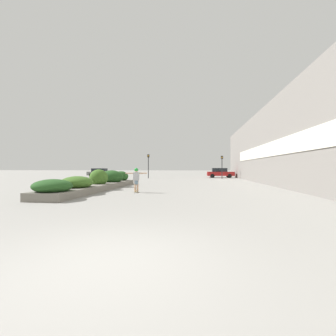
{
  "coord_description": "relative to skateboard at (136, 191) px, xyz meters",
  "views": [
    {
      "loc": [
        1.42,
        -3.34,
        1.48
      ],
      "look_at": [
        -0.75,
        14.34,
        1.49
      ],
      "focal_mm": 24.0,
      "sensor_mm": 36.0,
      "label": 1
    }
  ],
  "objects": [
    {
      "name": "skateboarder",
      "position": [
        0.0,
        -0.0,
        0.87
      ],
      "size": [
        1.3,
        0.32,
        1.4
      ],
      "rotation": [
        0.0,
        0.0,
        0.19
      ],
      "color": "tan",
      "rests_on": "skateboard"
    },
    {
      "name": "traffic_light_left",
      "position": [
        -3.3,
        18.97,
        2.32
      ],
      "size": [
        0.28,
        0.3,
        3.51
      ],
      "color": "black",
      "rests_on": "ground_plane"
    },
    {
      "name": "ground_plane",
      "position": [
        2.16,
        -9.97,
        -0.07
      ],
      "size": [
        300.0,
        300.0,
        0.0
      ],
      "primitive_type": "plane",
      "color": "gray"
    },
    {
      "name": "car_leftmost",
      "position": [
        7.37,
        22.29,
        0.71
      ],
      "size": [
        4.1,
        1.9,
        1.5
      ],
      "rotation": [
        0.0,
        0.0,
        -1.57
      ],
      "color": "maroon",
      "rests_on": "ground_plane"
    },
    {
      "name": "planter_box",
      "position": [
        -3.07,
        1.28,
        0.44
      ],
      "size": [
        1.92,
        11.63,
        1.4
      ],
      "color": "slate",
      "rests_on": "ground_plane"
    },
    {
      "name": "car_center_left",
      "position": [
        -12.07,
        22.06,
        0.69
      ],
      "size": [
        3.98,
        1.85,
        1.45
      ],
      "rotation": [
        0.0,
        0.0,
        -1.57
      ],
      "color": "slate",
      "rests_on": "ground_plane"
    },
    {
      "name": "traffic_light_right",
      "position": [
        7.32,
        19.35,
        2.16
      ],
      "size": [
        0.28,
        0.3,
        3.25
      ],
      "color": "black",
      "rests_on": "ground_plane"
    },
    {
      "name": "building_wall_right",
      "position": [
        10.12,
        5.15,
        3.51
      ],
      "size": [
        0.67,
        45.81,
        7.16
      ],
      "color": "gray",
      "rests_on": "ground_plane"
    },
    {
      "name": "skateboard",
      "position": [
        0.0,
        0.0,
        0.0
      ],
      "size": [
        0.29,
        0.59,
        0.09
      ],
      "rotation": [
        0.0,
        0.0,
        0.19
      ],
      "color": "olive",
      "rests_on": "ground_plane"
    }
  ]
}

